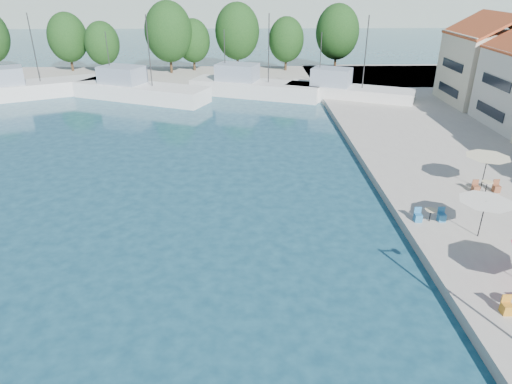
{
  "coord_description": "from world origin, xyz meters",
  "views": [
    {
      "loc": [
        -3.2,
        0.25,
        13.62
      ],
      "look_at": [
        -2.59,
        26.0,
        1.43
      ],
      "focal_mm": 32.0,
      "sensor_mm": 36.0,
      "label": 1
    }
  ],
  "objects_px": {
    "trawler_04": "(346,93)",
    "umbrella_cream": "(487,160)",
    "trawler_02": "(138,90)",
    "trawler_03": "(253,87)",
    "umbrella_white": "(485,206)",
    "trawler_01": "(23,89)"
  },
  "relations": [
    {
      "from": "trawler_03",
      "to": "trawler_04",
      "type": "distance_m",
      "value": 11.56
    },
    {
      "from": "trawler_02",
      "to": "trawler_03",
      "type": "distance_m",
      "value": 14.09
    },
    {
      "from": "umbrella_white",
      "to": "umbrella_cream",
      "type": "xyz_separation_m",
      "value": [
        3.1,
        6.18,
        0.17
      ]
    },
    {
      "from": "trawler_04",
      "to": "umbrella_cream",
      "type": "height_order",
      "value": "trawler_04"
    },
    {
      "from": "trawler_01",
      "to": "umbrella_cream",
      "type": "bearing_deg",
      "value": -59.6
    },
    {
      "from": "trawler_03",
      "to": "umbrella_white",
      "type": "xyz_separation_m",
      "value": [
        11.88,
        -35.86,
        1.44
      ]
    },
    {
      "from": "trawler_04",
      "to": "umbrella_cream",
      "type": "xyz_separation_m",
      "value": [
        3.89,
        -26.41,
        1.6
      ]
    },
    {
      "from": "trawler_01",
      "to": "trawler_02",
      "type": "relative_size",
      "value": 1.0
    },
    {
      "from": "trawler_04",
      "to": "umbrella_white",
      "type": "relative_size",
      "value": 5.34
    },
    {
      "from": "trawler_01",
      "to": "trawler_02",
      "type": "distance_m",
      "value": 14.47
    },
    {
      "from": "umbrella_white",
      "to": "umbrella_cream",
      "type": "height_order",
      "value": "umbrella_cream"
    },
    {
      "from": "trawler_02",
      "to": "trawler_03",
      "type": "bearing_deg",
      "value": 29.69
    },
    {
      "from": "trawler_01",
      "to": "trawler_04",
      "type": "relative_size",
      "value": 1.13
    },
    {
      "from": "trawler_02",
      "to": "trawler_04",
      "type": "xyz_separation_m",
      "value": [
        25.1,
        -1.77,
        0.0
      ]
    },
    {
      "from": "trawler_02",
      "to": "trawler_03",
      "type": "relative_size",
      "value": 1.03
    },
    {
      "from": "trawler_03",
      "to": "umbrella_cream",
      "type": "xyz_separation_m",
      "value": [
        14.98,
        -29.68,
        1.6
      ]
    },
    {
      "from": "trawler_01",
      "to": "trawler_03",
      "type": "relative_size",
      "value": 1.03
    },
    {
      "from": "trawler_04",
      "to": "umbrella_cream",
      "type": "relative_size",
      "value": 5.3
    },
    {
      "from": "trawler_03",
      "to": "trawler_04",
      "type": "relative_size",
      "value": 1.11
    },
    {
      "from": "trawler_04",
      "to": "umbrella_cream",
      "type": "bearing_deg",
      "value": -57.98
    },
    {
      "from": "trawler_02",
      "to": "umbrella_white",
      "type": "xyz_separation_m",
      "value": [
        25.89,
        -34.35,
        1.44
      ]
    },
    {
      "from": "trawler_01",
      "to": "trawler_02",
      "type": "height_order",
      "value": "same"
    }
  ]
}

